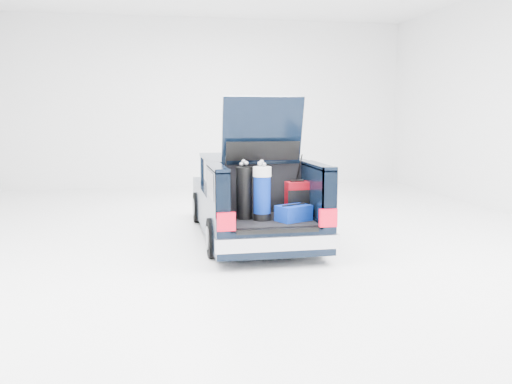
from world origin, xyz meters
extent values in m
plane|color=white|center=(0.00, 0.00, 0.00)|extent=(14.00, 14.00, 0.00)
cube|color=black|center=(0.00, 0.65, 0.50)|extent=(1.75, 3.00, 0.70)
cube|color=black|center=(0.00, 2.22, 0.40)|extent=(1.70, 0.30, 0.50)
cube|color=#B1B1B8|center=(0.00, 2.36, 0.33)|extent=(1.72, 0.10, 0.22)
cube|color=black|center=(0.00, 0.15, 1.12)|extent=(1.55, 1.95, 0.54)
cube|color=black|center=(0.00, 0.15, 1.41)|extent=(1.62, 2.05, 0.06)
cube|color=black|center=(0.00, -1.50, 0.35)|extent=(1.75, 1.30, 0.40)
cube|color=black|center=(0.00, -1.48, 0.57)|extent=(1.32, 1.18, 0.05)
cube|color=black|center=(-0.78, -1.50, 0.97)|extent=(0.20, 1.30, 0.85)
cube|color=black|center=(0.78, -1.50, 0.97)|extent=(0.20, 1.30, 0.85)
cube|color=black|center=(-0.78, -1.50, 1.41)|extent=(0.20, 1.30, 0.06)
cube|color=black|center=(0.78, -1.50, 1.41)|extent=(0.20, 1.30, 0.06)
cube|color=black|center=(0.00, -0.88, 0.97)|extent=(1.36, 0.08, 0.84)
cube|color=#B1B1B8|center=(0.00, -2.18, 0.38)|extent=(1.80, 0.12, 0.20)
cube|color=#B6071C|center=(-0.74, -2.15, 0.72)|extent=(0.26, 0.07, 0.26)
cube|color=#B6071C|center=(0.74, -2.15, 0.72)|extent=(0.26, 0.07, 0.26)
cube|color=black|center=(0.00, -2.15, 0.56)|extent=(1.20, 0.06, 0.06)
cube|color=black|center=(0.00, -1.05, 1.96)|extent=(1.28, 0.33, 1.03)
cube|color=black|center=(0.00, -1.01, 2.10)|extent=(0.95, 0.17, 0.54)
cylinder|color=black|center=(-0.82, 1.45, 0.31)|extent=(0.20, 0.62, 0.62)
cylinder|color=slate|center=(-0.82, 1.45, 0.31)|extent=(0.23, 0.36, 0.36)
cylinder|color=black|center=(0.82, 1.45, 0.31)|extent=(0.20, 0.62, 0.62)
cylinder|color=slate|center=(0.82, 1.45, 0.31)|extent=(0.23, 0.36, 0.36)
cylinder|color=black|center=(-0.82, -1.35, 0.31)|extent=(0.20, 0.62, 0.62)
cylinder|color=slate|center=(-0.82, -1.35, 0.31)|extent=(0.23, 0.36, 0.36)
cylinder|color=black|center=(0.82, -1.35, 0.31)|extent=(0.20, 0.62, 0.62)
cylinder|color=slate|center=(0.82, -1.35, 0.31)|extent=(0.23, 0.36, 0.36)
cube|color=#6E030B|center=(0.50, -1.32, 0.87)|extent=(0.36, 0.24, 0.54)
cube|color=black|center=(0.50, -1.32, 1.16)|extent=(0.22, 0.06, 0.03)
cube|color=black|center=(0.50, -1.42, 0.82)|extent=(0.36, 0.04, 0.42)
cylinder|color=black|center=(-0.35, -1.38, 1.00)|extent=(0.33, 0.34, 0.81)
cube|color=white|center=(-0.35, -1.27, 1.03)|extent=(0.10, 0.05, 0.29)
sphere|color=#99999E|center=(-0.39, -1.36, 1.44)|extent=(0.07, 0.07, 0.07)
sphere|color=#99999E|center=(-0.32, -1.41, 1.46)|extent=(0.07, 0.07, 0.07)
cylinder|color=black|center=(-0.10, -1.53, 0.65)|extent=(0.34, 0.34, 0.11)
cylinder|color=navy|center=(-0.10, -1.53, 0.99)|extent=(0.31, 0.31, 0.58)
cylinder|color=white|center=(-0.10, -1.53, 1.34)|extent=(0.34, 0.34, 0.15)
sphere|color=#99999E|center=(-0.07, -1.51, 1.44)|extent=(0.07, 0.07, 0.07)
sphere|color=#99999E|center=(-0.10, -1.49, 1.49)|extent=(0.07, 0.07, 0.07)
cube|color=navy|center=(0.35, -1.68, 0.72)|extent=(0.58, 0.50, 0.24)
cylinder|color=black|center=(0.35, -1.68, 0.85)|extent=(0.40, 0.20, 0.03)
camera|label=1|loc=(-1.72, -9.46, 2.21)|focal=38.00mm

